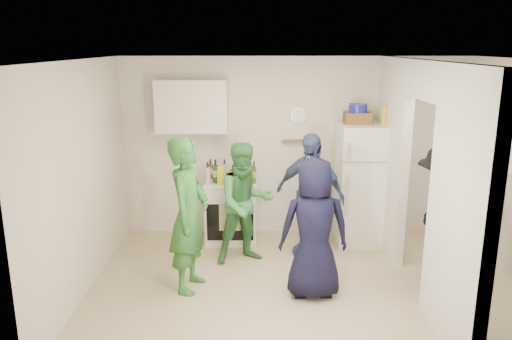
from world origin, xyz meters
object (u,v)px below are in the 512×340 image
at_px(person_navy, 314,229).
at_px(person_nook, 441,216).
at_px(fridge, 362,184).
at_px(yellow_cup_stack_top, 385,116).
at_px(wicker_basket, 357,118).
at_px(blue_bowl, 358,108).
at_px(person_green_center, 245,203).
at_px(person_denim, 310,195).
at_px(stove, 231,211).
at_px(person_green_left, 189,215).

distance_m(person_navy, person_nook, 1.48).
relative_size(fridge, yellow_cup_stack_top, 6.54).
bearing_deg(wicker_basket, blue_bowl, 0.00).
distance_m(yellow_cup_stack_top, person_green_center, 2.13).
bearing_deg(person_green_center, person_denim, -3.81).
bearing_deg(person_denim, yellow_cup_stack_top, 49.76).
height_order(yellow_cup_stack_top, person_green_center, yellow_cup_stack_top).
relative_size(fridge, wicker_basket, 4.67).
relative_size(yellow_cup_stack_top, person_denim, 0.16).
height_order(blue_bowl, person_navy, blue_bowl).
relative_size(stove, fridge, 0.52).
xyz_separation_m(person_green_left, person_navy, (1.34, -0.17, -0.10)).
bearing_deg(yellow_cup_stack_top, person_denim, -161.80).
bearing_deg(fridge, yellow_cup_stack_top, -24.44).
bearing_deg(wicker_basket, person_green_center, -154.58).
bearing_deg(fridge, person_navy, -118.19).
distance_m(blue_bowl, yellow_cup_stack_top, 0.36).
xyz_separation_m(wicker_basket, person_denim, (-0.66, -0.47, -0.91)).
relative_size(yellow_cup_stack_top, person_green_center, 0.17).
bearing_deg(person_denim, fridge, 60.65).
bearing_deg(person_nook, person_green_left, -80.70).
bearing_deg(person_green_left, person_denim, -43.63).
bearing_deg(stove, blue_bowl, 0.68).
height_order(wicker_basket, person_navy, wicker_basket).
bearing_deg(blue_bowl, fridge, -26.57).
relative_size(person_denim, person_navy, 1.05).
xyz_separation_m(blue_bowl, person_green_left, (-2.07, -1.43, -0.98)).
height_order(person_green_center, person_denim, person_denim).
relative_size(fridge, blue_bowl, 6.81).
distance_m(stove, fridge, 1.83).
distance_m(person_green_left, person_nook, 2.79).
xyz_separation_m(person_green_left, person_nook, (2.79, 0.14, -0.06)).
relative_size(person_navy, person_nook, 0.96).
bearing_deg(wicker_basket, person_green_left, -145.44).
xyz_separation_m(stove, wicker_basket, (1.68, 0.02, 1.29)).
height_order(yellow_cup_stack_top, person_green_left, yellow_cup_stack_top).
xyz_separation_m(fridge, blue_bowl, (-0.10, 0.05, 1.02)).
height_order(wicker_basket, person_denim, wicker_basket).
distance_m(blue_bowl, person_green_left, 2.70).
bearing_deg(person_navy, person_denim, -95.39).
bearing_deg(person_green_center, person_navy, -69.52).
bearing_deg(person_navy, person_nook, -169.99).
xyz_separation_m(stove, fridge, (1.78, -0.03, 0.39)).
height_order(yellow_cup_stack_top, person_navy, yellow_cup_stack_top).
bearing_deg(yellow_cup_stack_top, person_nook, -70.62).
height_order(wicker_basket, person_green_left, wicker_basket).
relative_size(yellow_cup_stack_top, person_green_left, 0.15).
bearing_deg(stove, person_green_left, -105.37).
relative_size(blue_bowl, person_navy, 0.16).
xyz_separation_m(stove, person_navy, (0.96, -1.57, 0.34)).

